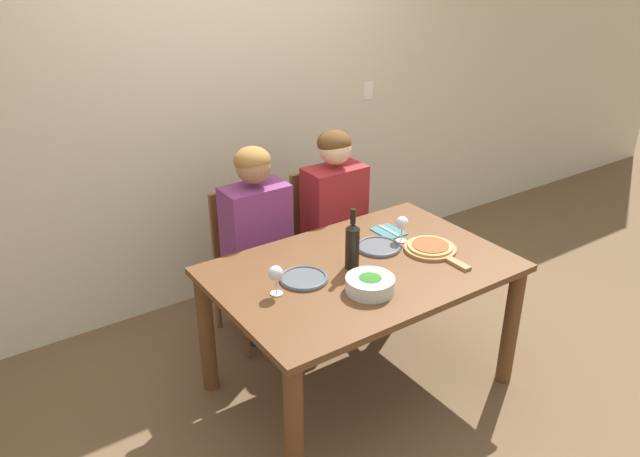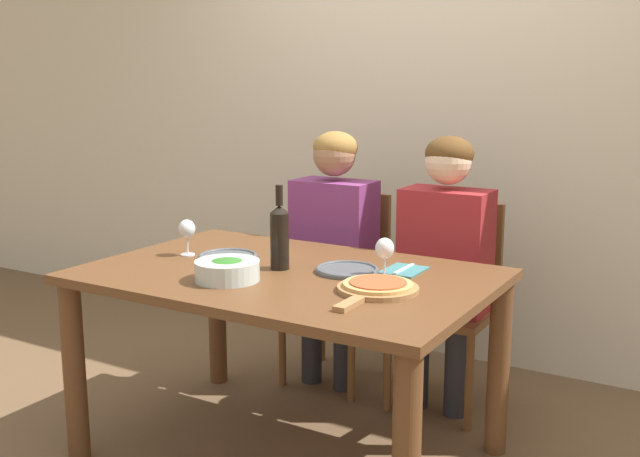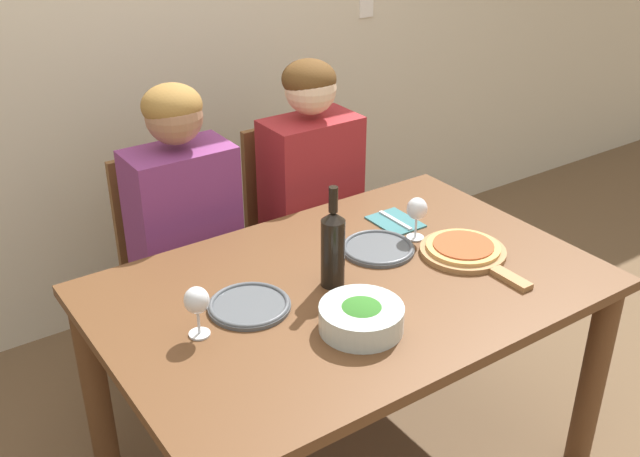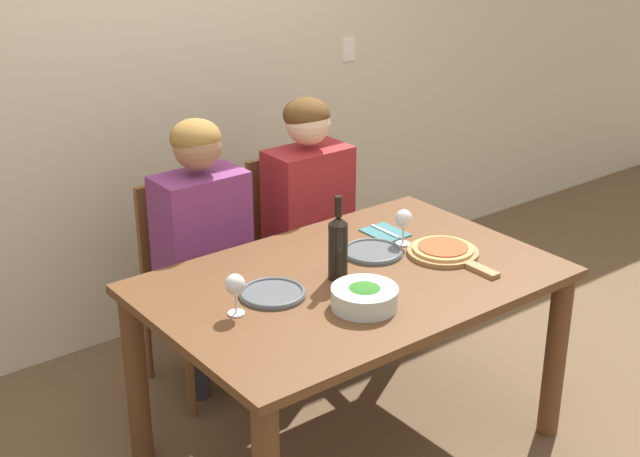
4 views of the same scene
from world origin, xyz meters
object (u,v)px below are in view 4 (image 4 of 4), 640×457
at_px(broccoli_bowl, 365,297).
at_px(dinner_plate_left, 273,293).
at_px(chair_right, 297,245).
at_px(person_man, 311,204).
at_px(wine_bottle, 338,246).
at_px(fork_on_napkin, 385,232).
at_px(wine_glass_left, 235,287).
at_px(wine_glass_right, 404,220).
at_px(pizza_on_board, 445,252).
at_px(chair_left, 194,276).
at_px(dinner_plate_right, 373,252).
at_px(person_woman, 204,233).

height_order(broccoli_bowl, dinner_plate_left, broccoli_bowl).
height_order(chair_right, person_man, person_man).
height_order(wine_bottle, fork_on_napkin, wine_bottle).
distance_m(broccoli_bowl, wine_glass_left, 0.45).
bearing_deg(wine_glass_right, wine_glass_left, -173.98).
xyz_separation_m(broccoli_bowl, dinner_plate_left, (-0.20, 0.27, -0.03)).
bearing_deg(chair_right, fork_on_napkin, -87.52).
relative_size(pizza_on_board, fork_on_napkin, 2.35).
relative_size(chair_left, pizza_on_board, 2.17).
distance_m(chair_left, wine_glass_right, 0.99).
relative_size(chair_right, fork_on_napkin, 5.09).
height_order(chair_left, dinner_plate_right, chair_left).
height_order(dinner_plate_left, pizza_on_board, pizza_on_board).
bearing_deg(broccoli_bowl, wine_bottle, 73.24).
bearing_deg(dinner_plate_left, wine_glass_left, -167.88).
distance_m(dinner_plate_left, dinner_plate_right, 0.52).
height_order(chair_right, wine_glass_left, chair_right).
xyz_separation_m(chair_right, dinner_plate_right, (-0.15, -0.72, 0.26)).
distance_m(wine_bottle, pizza_on_board, 0.49).
bearing_deg(chair_right, wine_glass_left, -136.37).
bearing_deg(wine_glass_left, dinner_plate_right, 7.76).
bearing_deg(wine_glass_right, wine_bottle, -168.44).
distance_m(dinner_plate_right, wine_glass_right, 0.18).
xyz_separation_m(wine_glass_left, fork_on_napkin, (0.88, 0.22, -0.10)).
xyz_separation_m(person_man, dinner_plate_right, (-0.15, -0.61, 0.02)).
xyz_separation_m(person_man, pizza_on_board, (0.06, -0.79, 0.02)).
bearing_deg(fork_on_napkin, person_woman, 140.68).
relative_size(chair_right, wine_bottle, 2.81).
relative_size(chair_left, wine_bottle, 2.81).
height_order(wine_bottle, dinner_plate_right, wine_bottle).
bearing_deg(dinner_plate_left, dinner_plate_right, 6.23).
bearing_deg(broccoli_bowl, wine_glass_right, 33.88).
height_order(dinner_plate_right, wine_glass_left, wine_glass_left).
bearing_deg(fork_on_napkin, dinner_plate_left, -165.41).
distance_m(pizza_on_board, wine_glass_right, 0.21).
bearing_deg(broccoli_bowl, chair_left, 95.09).
relative_size(wine_bottle, dinner_plate_left, 1.35).
bearing_deg(person_man, wine_glass_right, -89.47).
bearing_deg(wine_bottle, dinner_plate_right, 19.56).
relative_size(person_woman, dinner_plate_left, 5.07).
bearing_deg(person_man, pizza_on_board, -85.38).
xyz_separation_m(dinner_plate_right, wine_glass_left, (-0.70, -0.10, 0.10)).
bearing_deg(dinner_plate_right, person_man, 75.93).
relative_size(dinner_plate_left, dinner_plate_right, 1.00).
height_order(chair_left, person_man, person_man).
height_order(person_woman, wine_glass_left, person_woman).
relative_size(wine_bottle, wine_glass_right, 2.16).
relative_size(chair_left, dinner_plate_left, 3.78).
distance_m(wine_glass_left, fork_on_napkin, 0.91).
height_order(pizza_on_board, wine_glass_right, wine_glass_right).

